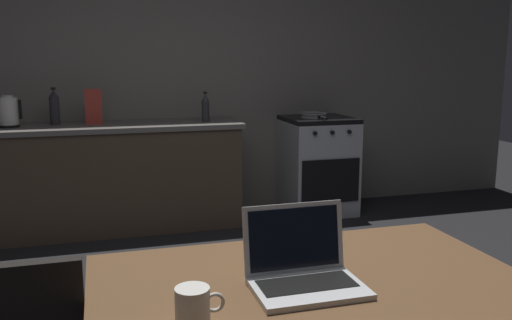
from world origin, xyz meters
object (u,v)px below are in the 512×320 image
dining_table (317,308)px  frying_pan (314,115)px  bottle (205,108)px  laptop (304,271)px  bottle_b (54,107)px  electric_kettle (8,112)px  cereal_box (93,107)px  stove_oven (318,165)px  coffee_mug (193,307)px

dining_table → frying_pan: 3.41m
dining_table → frying_pan: frying_pan is taller
dining_table → bottle: (0.28, 3.13, 0.32)m
laptop → bottle_b: (-0.89, 3.25, 0.22)m
laptop → bottle_b: bearing=114.3°
electric_kettle → frying_pan: 2.54m
electric_kettle → cereal_box: 0.63m
cereal_box → bottle: bearing=-4.4°
cereal_box → bottle_b: bearing=168.7°
stove_oven → bottle: bottle is taller
stove_oven → frying_pan: bearing=-155.0°
laptop → electric_kettle: size_ratio=1.29×
bottle → coffee_mug: bearing=-101.6°
laptop → coffee_mug: laptop is taller
dining_table → electric_kettle: size_ratio=5.31×
frying_pan → coffee_mug: bearing=-116.9°
electric_kettle → bottle_b: size_ratio=0.83×
cereal_box → bottle_b: bottle_b is taller
coffee_mug → cereal_box: bearing=94.1°
electric_kettle → bottle_b: bearing=13.6°
frying_pan → dining_table: bearing=-112.0°
dining_table → electric_kettle: (-1.26, 3.18, 0.32)m
cereal_box → stove_oven: bearing=-0.7°
electric_kettle → coffee_mug: size_ratio=1.95×
frying_pan → coffee_mug: size_ratio=3.27×
laptop → bottle: 3.14m
bottle → bottle_b: bearing=173.9°
bottle_b → cereal_box: bearing=-11.3°
coffee_mug → cereal_box: size_ratio=0.45×
dining_table → electric_kettle: 3.44m
electric_kettle → frying_pan: (2.54, -0.03, -0.09)m
dining_table → bottle_b: size_ratio=4.40×
stove_oven → cereal_box: bearing=179.3°
laptop → coffee_mug: (-0.35, -0.15, 0.01)m
bottle_b → electric_kettle: bearing=-166.4°
laptop → electric_kettle: electric_kettle is taller
laptop → coffee_mug: size_ratio=2.51×
electric_kettle → bottle_b: bottle_b is taller
stove_oven → bottle: (-1.05, -0.05, 0.56)m
laptop → bottle_b: bottle_b is taller
dining_table → laptop: size_ratio=4.12×
frying_pan → bottle_b: size_ratio=1.39×
stove_oven → bottle: bearing=-177.4°
frying_pan → bottle_b: bottle_b is taller
coffee_mug → bottle_b: size_ratio=0.43×
frying_pan → coffee_mug: 3.69m
electric_kettle → coffee_mug: (0.87, -3.32, -0.20)m
dining_table → coffee_mug: 0.43m
laptop → electric_kettle: (-1.22, 3.17, 0.20)m
electric_kettle → bottle: bottle is taller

